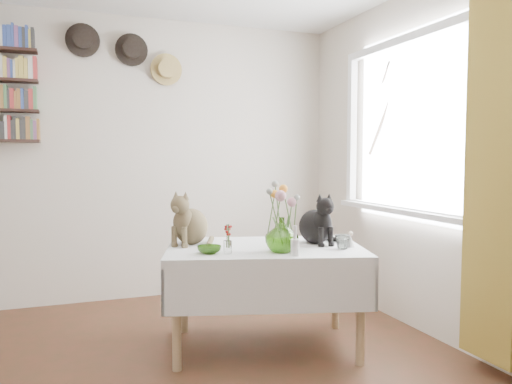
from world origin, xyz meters
name	(u,v)px	position (x,y,z in m)	size (l,w,h in m)	color
room	(157,161)	(0.00, 0.00, 1.25)	(4.08, 4.58, 2.58)	brown
window	(406,140)	(1.97, 0.80, 1.40)	(0.12, 1.52, 1.32)	white
curtain	(497,178)	(1.90, -0.12, 1.15)	(0.12, 0.38, 2.10)	brown
dining_table	(265,271)	(0.82, 0.74, 0.51)	(1.45, 1.14, 0.68)	white
tabby_cat	(191,217)	(0.39, 1.01, 0.87)	(0.25, 0.32, 0.37)	olive
black_cat	(315,217)	(1.19, 0.74, 0.86)	(0.24, 0.30, 0.35)	black
flower_vase	(282,235)	(0.84, 0.52, 0.79)	(0.21, 0.21, 0.22)	#6EAD36
green_bowl	(209,250)	(0.41, 0.63, 0.70)	(0.15, 0.15, 0.05)	#6EAD36
drinking_glass	(342,242)	(1.25, 0.48, 0.73)	(0.10, 0.10, 0.09)	white
candlestick	(295,246)	(0.87, 0.38, 0.74)	(0.05, 0.05, 0.18)	white
berry_jar	(228,239)	(0.51, 0.58, 0.77)	(0.05, 0.05, 0.20)	white
porcelain_figurine	(350,240)	(1.33, 0.52, 0.73)	(0.06, 0.06, 0.11)	white
flower_bouquet	(281,197)	(0.85, 0.53, 1.02)	(0.17, 0.13, 0.39)	#4C7233
wall_hats	(128,53)	(0.12, 2.19, 2.17)	(0.98, 0.09, 0.48)	black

